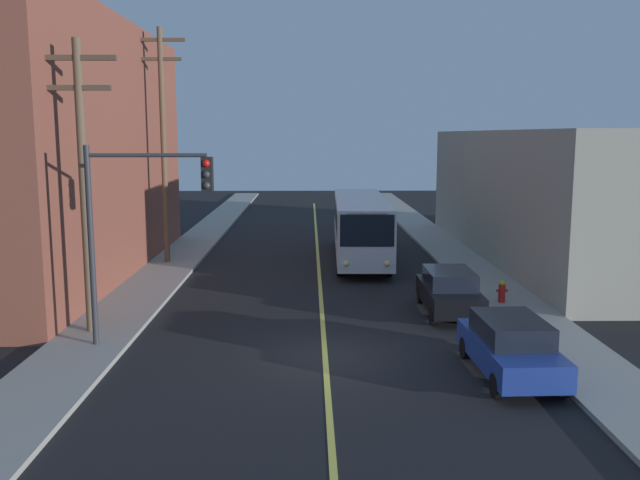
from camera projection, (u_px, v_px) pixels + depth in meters
ground_plane at (325, 357)px, 19.94m from camera, size 120.00×120.00×0.00m
sidewalk_left at (154, 282)px, 29.69m from camera, size 2.50×90.00×0.15m
sidewalk_right at (484, 281)px, 29.92m from camera, size 2.50×90.00×0.15m
lane_stripe_center at (318, 262)px, 34.76m from camera, size 0.16×60.00×0.01m
building_left_brick at (21, 150)px, 30.71m from camera, size 10.00×21.81×11.51m
building_right_warehouse at (594, 195)px, 35.61m from camera, size 12.00×24.83×6.66m
city_bus at (360, 225)px, 35.30m from camera, size 2.87×12.21×3.20m
parked_car_blue at (510, 346)px, 18.18m from camera, size 1.93×4.45×1.62m
parked_car_black at (449, 291)px, 24.61m from camera, size 1.88×4.43×1.62m
utility_pole_near at (83, 173)px, 21.31m from camera, size 2.40×0.28×9.22m
utility_pole_mid at (163, 136)px, 33.19m from camera, size 2.40×0.28×11.39m
traffic_signal_left_corner at (142, 208)px, 20.06m from camera, size 3.75×0.48×6.00m
fire_hydrant at (502, 291)px, 25.77m from camera, size 0.44×0.26×0.84m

